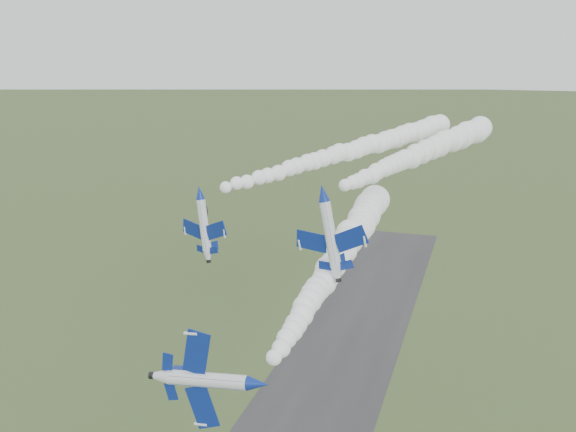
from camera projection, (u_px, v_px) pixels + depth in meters
name	position (u px, v px, depth m)	size (l,w,h in m)	color
jet_lead	(258.00, 385.00, 65.00)	(3.44, 13.40, 11.05)	silver
smoke_trail_jet_lead	(338.00, 256.00, 97.53)	(5.76, 65.60, 5.76)	white
jet_pair_left	(199.00, 193.00, 92.23)	(9.37, 10.81, 2.98)	silver
smoke_trail_jet_pair_left	(352.00, 150.00, 118.65)	(4.53, 68.73, 4.53)	white
jet_pair_right	(322.00, 193.00, 86.05)	(11.22, 13.34, 3.96)	silver
smoke_trail_jet_pair_right	(424.00, 152.00, 109.70)	(4.77, 54.81, 4.77)	white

